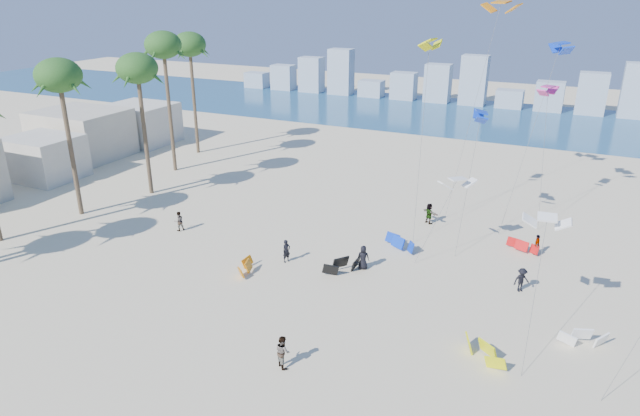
% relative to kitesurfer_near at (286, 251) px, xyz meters
% --- Properties ---
extents(ground, '(220.00, 220.00, 0.00)m').
position_rel_kitesurfer_near_xyz_m(ground, '(-0.53, -15.44, -0.87)').
color(ground, beige).
rests_on(ground, ground).
extents(ocean, '(220.00, 220.00, 0.00)m').
position_rel_kitesurfer_near_xyz_m(ocean, '(-0.53, 56.56, -0.87)').
color(ocean, navy).
rests_on(ocean, ground).
extents(kitesurfer_near, '(0.66, 0.76, 1.75)m').
position_rel_kitesurfer_near_xyz_m(kitesurfer_near, '(0.00, 0.00, 0.00)').
color(kitesurfer_near, black).
rests_on(kitesurfer_near, ground).
extents(kitesurfer_mid, '(1.14, 1.10, 1.86)m').
position_rel_kitesurfer_near_xyz_m(kitesurfer_mid, '(5.63, -10.93, 0.06)').
color(kitesurfer_mid, gray).
rests_on(kitesurfer_mid, ground).
extents(kitesurfers_far, '(37.86, 11.55, 1.81)m').
position_rel_kitesurfer_near_xyz_m(kitesurfers_far, '(8.57, 6.24, -0.00)').
color(kitesurfers_far, black).
rests_on(kitesurfers_far, ground).
extents(grounded_kites, '(24.10, 16.95, 0.98)m').
position_rel_kitesurfer_near_xyz_m(grounded_kites, '(10.22, 0.67, -0.42)').
color(grounded_kites, orange).
rests_on(grounded_kites, ground).
extents(flying_kites, '(27.74, 27.36, 18.47)m').
position_rel_kitesurfer_near_xyz_m(flying_kites, '(15.80, 11.04, 10.90)').
color(flying_kites, white).
rests_on(flying_kites, ground).
extents(palm_row, '(9.45, 44.80, 14.92)m').
position_rel_kitesurfer_near_xyz_m(palm_row, '(-22.20, 0.73, 11.07)').
color(palm_row, brown).
rests_on(palm_row, ground).
extents(beachfront_buildings, '(11.50, 43.00, 6.00)m').
position_rel_kitesurfer_near_xyz_m(beachfront_buildings, '(-34.22, 5.37, 1.80)').
color(beachfront_buildings, beige).
rests_on(beachfront_buildings, ground).
extents(distant_skyline, '(85.00, 3.00, 8.40)m').
position_rel_kitesurfer_near_xyz_m(distant_skyline, '(-1.72, 66.56, 2.21)').
color(distant_skyline, '#9EADBF').
rests_on(distant_skyline, ground).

